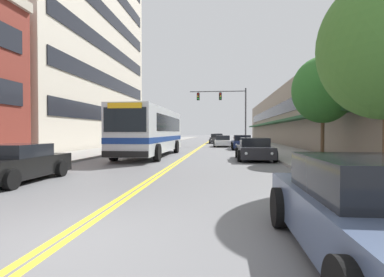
{
  "coord_description": "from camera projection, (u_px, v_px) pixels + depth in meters",
  "views": [
    {
      "loc": [
        2.47,
        -4.24,
        1.65
      ],
      "look_at": [
        -0.37,
        23.12,
        1.05
      ],
      "focal_mm": 28.0,
      "sensor_mm": 36.0,
      "label": 1
    }
  ],
  "objects": [
    {
      "name": "ground_plane",
      "position": [
        205.0,
        144.0,
        41.3
      ],
      "size": [
        240.0,
        240.0,
        0.0
      ],
      "primitive_type": "plane",
      "color": "slate"
    },
    {
      "name": "sidewalk_left",
      "position": [
        152.0,
        143.0,
        42.07
      ],
      "size": [
        3.93,
        106.0,
        0.13
      ],
      "color": "gray",
      "rests_on": "ground_plane"
    },
    {
      "name": "sidewalk_right",
      "position": [
        260.0,
        144.0,
        40.53
      ],
      "size": [
        3.93,
        106.0,
        0.13
      ],
      "color": "gray",
      "rests_on": "ground_plane"
    },
    {
      "name": "centre_line",
      "position": [
        205.0,
        144.0,
        41.3
      ],
      "size": [
        0.34,
        106.0,
        0.01
      ],
      "color": "yellow",
      "rests_on": "ground_plane"
    },
    {
      "name": "office_tower_left",
      "position": [
        57.0,
        19.0,
        32.75
      ],
      "size": [
        12.08,
        25.38,
        28.11
      ],
      "color": "beige",
      "rests_on": "ground_plane"
    },
    {
      "name": "storefront_row_right",
      "position": [
        307.0,
        117.0,
        39.81
      ],
      "size": [
        9.1,
        68.0,
        7.36
      ],
      "color": "gray",
      "rests_on": "ground_plane"
    },
    {
      "name": "city_bus",
      "position": [
        152.0,
        130.0,
        20.7
      ],
      "size": [
        2.81,
        11.24,
        3.19
      ],
      "color": "silver",
      "rests_on": "ground_plane"
    },
    {
      "name": "car_silver_parked_left_near",
      "position": [
        161.0,
        141.0,
        33.32
      ],
      "size": [
        2.02,
        4.35,
        1.33
      ],
      "color": "#B7B7BC",
      "rests_on": "ground_plane"
    },
    {
      "name": "car_black_parked_left_mid",
      "position": [
        14.0,
        164.0,
        9.94
      ],
      "size": [
        2.05,
        4.39,
        1.25
      ],
      "color": "black",
      "rests_on": "ground_plane"
    },
    {
      "name": "car_slate_blue_parked_right_foreground",
      "position": [
        377.0,
        216.0,
        3.69
      ],
      "size": [
        2.06,
        4.81,
        1.33
      ],
      "color": "#475675",
      "rests_on": "ground_plane"
    },
    {
      "name": "car_charcoal_parked_right_mid",
      "position": [
        255.0,
        150.0,
        17.82
      ],
      "size": [
        2.16,
        4.47,
        1.3
      ],
      "color": "#232328",
      "rests_on": "ground_plane"
    },
    {
      "name": "car_navy_parked_right_far",
      "position": [
        242.0,
        143.0,
        28.62
      ],
      "size": [
        2.05,
        4.25,
        1.36
      ],
      "color": "#19234C",
      "rests_on": "ground_plane"
    },
    {
      "name": "car_red_moving_lead",
      "position": [
        218.0,
        137.0,
        58.48
      ],
      "size": [
        1.98,
        4.18,
        1.35
      ],
      "color": "maroon",
      "rests_on": "ground_plane"
    },
    {
      "name": "car_dark_grey_moving_second",
      "position": [
        217.0,
        139.0,
        43.89
      ],
      "size": [
        2.19,
        4.16,
        1.39
      ],
      "color": "#38383D",
      "rests_on": "ground_plane"
    },
    {
      "name": "car_white_moving_third",
      "position": [
        223.0,
        141.0,
        34.05
      ],
      "size": [
        2.03,
        4.84,
        1.26
      ],
      "color": "white",
      "rests_on": "ground_plane"
    },
    {
      "name": "traffic_signal_mast",
      "position": [
        227.0,
        105.0,
        36.59
      ],
      "size": [
        6.91,
        0.38,
        6.99
      ],
      "color": "#47474C",
      "rests_on": "ground_plane"
    },
    {
      "name": "street_tree_right_mid",
      "position": [
        323.0,
        90.0,
        16.79
      ],
      "size": [
        3.4,
        3.4,
        5.76
      ],
      "color": "brown",
      "rests_on": "sidewalk_right"
    },
    {
      "name": "fire_hydrant",
      "position": [
        326.0,
        165.0,
        10.09
      ],
      "size": [
        0.33,
        0.25,
        0.79
      ],
      "color": "yellow",
      "rests_on": "sidewalk_right"
    }
  ]
}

